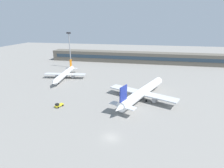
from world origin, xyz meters
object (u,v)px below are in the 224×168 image
Objects in this scene: airplane_mid at (64,74)px; floodlight_tower_west at (70,48)px; airplane_near at (143,91)px; baggage_tug_yellow at (59,105)px.

floodlight_tower_west reaches higher than airplane_mid.
airplane_near is at bearing -23.67° from airplane_mid.
baggage_tug_yellow is (15.00, -36.98, -1.99)m from airplane_mid.
baggage_tug_yellow is at bearing -67.93° from airplane_mid.
floodlight_tower_west is at bearing 105.82° from airplane_mid.
airplane_mid is at bearing 156.33° from airplane_near.
airplane_mid is 39.95m from baggage_tug_yellow.
airplane_near is at bearing 24.62° from baggage_tug_yellow.
baggage_tug_yellow is (-33.91, -15.54, -2.65)m from airplane_near.
floodlight_tower_west is at bearing 109.43° from baggage_tug_yellow.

